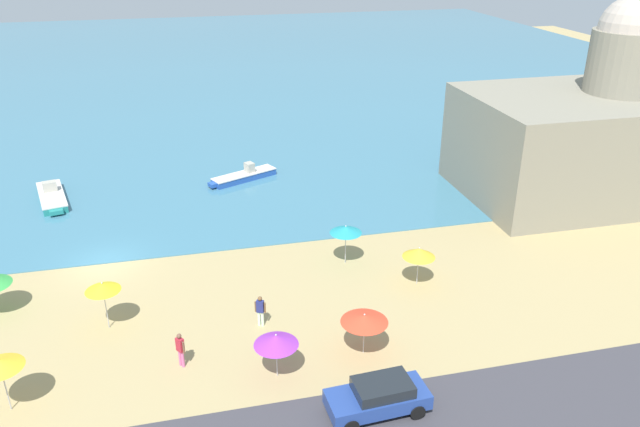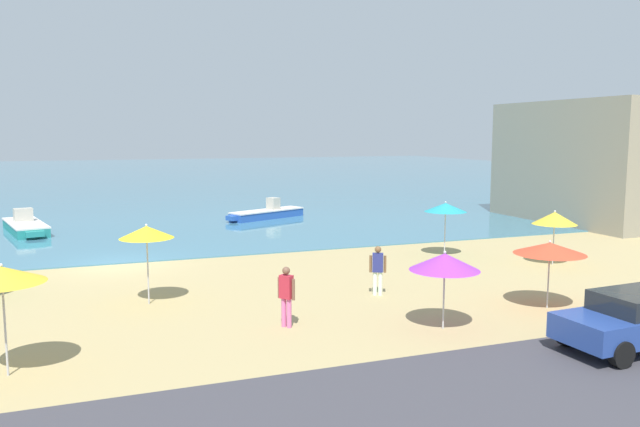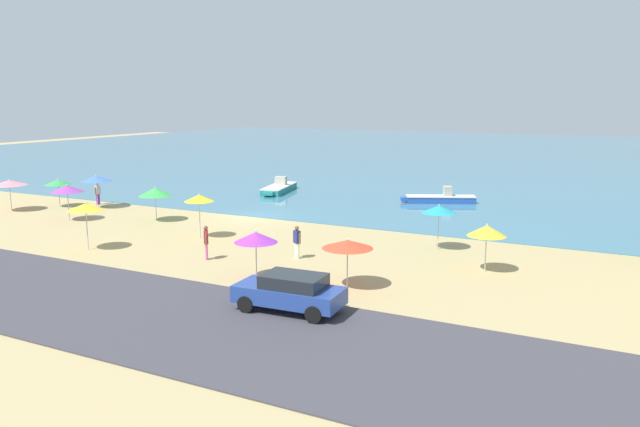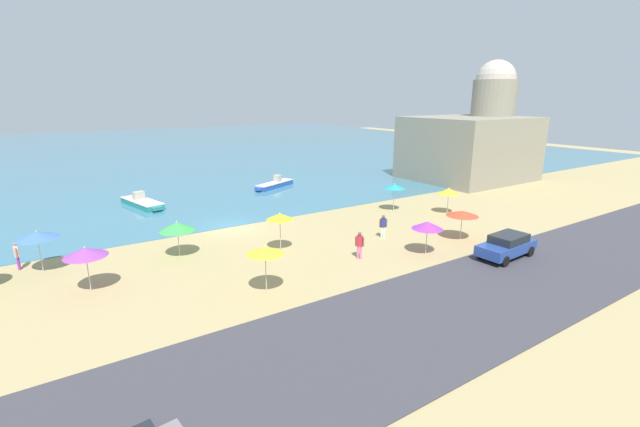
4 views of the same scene
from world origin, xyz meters
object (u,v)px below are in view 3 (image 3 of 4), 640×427
(beach_umbrella_6, at_px, (67,189))
(beach_umbrella_0, at_px, (86,207))
(beach_umbrella_8, at_px, (58,182))
(bather_0, at_px, (297,240))
(beach_umbrella_7, at_px, (9,183))
(bather_2, at_px, (98,192))
(parked_car_1, at_px, (290,291))
(skiff_nearshore, at_px, (440,199))
(beach_umbrella_5, at_px, (348,244))
(bather_1, at_px, (206,241))
(beach_umbrella_3, at_px, (96,179))
(beach_umbrella_4, at_px, (199,198))
(beach_umbrella_1, at_px, (439,209))
(beach_umbrella_9, at_px, (155,192))
(beach_umbrella_2, at_px, (256,237))
(beach_umbrella_10, at_px, (487,231))
(skiff_offshore, at_px, (279,188))

(beach_umbrella_6, bearing_deg, beach_umbrella_0, -35.15)
(beach_umbrella_8, bearing_deg, bather_0, -12.55)
(beach_umbrella_7, relative_size, bather_2, 1.44)
(beach_umbrella_6, distance_m, parked_car_1, 23.81)
(skiff_nearshore, bearing_deg, beach_umbrella_6, -138.13)
(beach_umbrella_5, distance_m, beach_umbrella_8, 28.75)
(beach_umbrella_8, xyz_separation_m, bather_1, (19.27, -7.44, -0.89))
(beach_umbrella_3, relative_size, bather_2, 1.46)
(beach_umbrella_4, relative_size, bather_2, 1.54)
(beach_umbrella_1, distance_m, beach_umbrella_9, 18.84)
(beach_umbrella_7, xyz_separation_m, beach_umbrella_9, (11.86, 1.89, -0.09))
(beach_umbrella_1, height_order, beach_umbrella_8, beach_umbrella_1)
(beach_umbrella_6, distance_m, skiff_nearshore, 26.81)
(bather_1, distance_m, skiff_nearshore, 22.59)
(beach_umbrella_7, bearing_deg, beach_umbrella_3, 38.70)
(beach_umbrella_1, relative_size, beach_umbrella_2, 1.11)
(beach_umbrella_5, bearing_deg, beach_umbrella_2, -170.69)
(bather_0, bearing_deg, beach_umbrella_1, 41.67)
(beach_umbrella_2, bearing_deg, beach_umbrella_10, 33.58)
(beach_umbrella_5, distance_m, beach_umbrella_7, 29.76)
(beach_umbrella_2, bearing_deg, bather_2, 152.65)
(beach_umbrella_9, xyz_separation_m, parked_car_1, (16.79, -11.44, -1.11))
(beach_umbrella_7, xyz_separation_m, parked_car_1, (28.65, -9.55, -1.21))
(beach_umbrella_6, bearing_deg, beach_umbrella_1, 7.99)
(beach_umbrella_4, bearing_deg, skiff_nearshore, 63.59)
(beach_umbrella_9, relative_size, beach_umbrella_10, 1.00)
(beach_umbrella_4, xyz_separation_m, bather_0, (7.33, -1.58, -1.38))
(beach_umbrella_6, xyz_separation_m, beach_umbrella_8, (-4.89, 3.41, -0.26))
(beach_umbrella_0, height_order, skiff_nearshore, beach_umbrella_0)
(beach_umbrella_6, bearing_deg, beach_umbrella_5, -12.50)
(bather_0, xyz_separation_m, parked_car_1, (3.74, -7.16, -0.12))
(beach_umbrella_7, xyz_separation_m, skiff_nearshore, (26.54, 17.21, -1.65))
(beach_umbrella_3, height_order, bather_1, beach_umbrella_3)
(bather_0, bearing_deg, skiff_nearshore, 85.27)
(beach_umbrella_4, relative_size, beach_umbrella_8, 1.21)
(bather_1, height_order, bather_2, bather_1)
(beach_umbrella_7, bearing_deg, skiff_offshore, 52.49)
(beach_umbrella_4, height_order, bather_0, beach_umbrella_4)
(beach_umbrella_0, relative_size, beach_umbrella_3, 1.05)
(beach_umbrella_0, bearing_deg, beach_umbrella_1, 27.37)
(beach_umbrella_9, relative_size, parked_car_1, 0.54)
(beach_umbrella_3, distance_m, beach_umbrella_7, 5.93)
(beach_umbrella_5, bearing_deg, beach_umbrella_10, 47.93)
(beach_umbrella_6, height_order, bather_1, beach_umbrella_6)
(beach_umbrella_4, bearing_deg, parked_car_1, -38.30)
(parked_car_1, bearing_deg, beach_umbrella_3, 151.10)
(beach_umbrella_10, distance_m, bather_1, 13.63)
(beach_umbrella_1, distance_m, bather_0, 7.82)
(beach_umbrella_0, height_order, beach_umbrella_9, beach_umbrella_0)
(bather_2, bearing_deg, beach_umbrella_6, -60.21)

